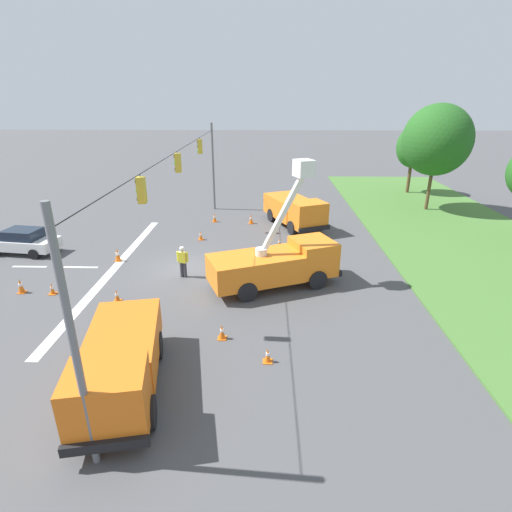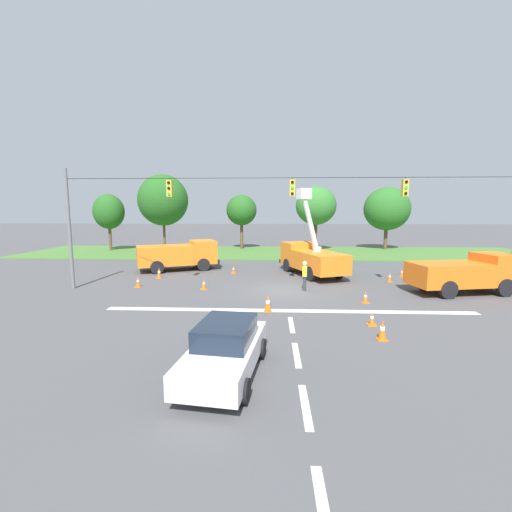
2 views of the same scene
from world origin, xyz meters
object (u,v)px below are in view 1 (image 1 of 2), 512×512
Objects in this scene: tree_far_west at (413,147)px; road_worker at (183,260)px; sedan_white at (23,241)px; tree_west at (437,140)px; traffic_cone_mid_left at (268,355)px; utility_truck_support_near at (295,210)px; utility_truck_bucket_lift at (277,262)px; traffic_cone_foreground_right at (215,218)px; traffic_cone_mid_right at (52,289)px; traffic_cone_near_bucket at (201,235)px; traffic_cone_far_left at (222,332)px; traffic_cone_foreground_left at (21,286)px; traffic_cone_centre_line at (117,296)px; traffic_cone_lane_edge_a at (117,255)px; utility_truck_support_far at (119,363)px; traffic_cone_far_right at (251,219)px; traffic_cone_lane_edge_b at (279,243)px.

tree_far_west is 28.20m from road_worker.
sedan_white is at bearing -59.40° from tree_far_west.
traffic_cone_mid_left is (21.60, -13.69, -5.58)m from tree_west.
utility_truck_bucket_lift is at bearing -8.63° from utility_truck_support_near.
traffic_cone_foreground_right is at bearing 177.61° from road_worker.
road_worker is 2.97× the size of traffic_cone_mid_right.
utility_truck_support_near is 10.16× the size of traffic_cone_near_bucket.
sedan_white is 6.76× the size of traffic_cone_far_left.
sedan_white is 6.39× the size of traffic_cone_foreground_right.
traffic_cone_centre_line is at bearing 81.50° from traffic_cone_foreground_left.
utility_truck_support_near is (-10.31, 1.57, -0.09)m from utility_truck_bucket_lift.
traffic_cone_lane_edge_a is at bearing -56.66° from utility_truck_support_near.
sedan_white is (-4.24, -15.76, -0.56)m from utility_truck_bucket_lift.
tree_west is at bearing 141.65° from utility_truck_support_far.
traffic_cone_foreground_left is 16.34m from traffic_cone_far_right.
traffic_cone_near_bucket is 0.80× the size of traffic_cone_lane_edge_a.
sedan_white reaches higher than traffic_cone_near_bucket.
traffic_cone_mid_left and traffic_cone_mid_right have the same top height.
sedan_white is (10.88, -28.98, -5.07)m from tree_west.
traffic_cone_far_left is (3.72, 8.88, 0.04)m from traffic_cone_mid_right.
utility_truck_support_far is 10.79× the size of traffic_cone_mid_left.
traffic_cone_foreground_right is 18.17m from traffic_cone_mid_left.
tree_west is at bearing 102.36° from traffic_cone_foreground_right.
road_worker is 6.55m from traffic_cone_far_left.
road_worker is 10.31m from traffic_cone_foreground_right.
sedan_white reaches higher than traffic_cone_mid_right.
tree_far_west reaches higher than traffic_cone_far_left.
traffic_cone_lane_edge_a reaches higher than traffic_cone_foreground_left.
traffic_cone_lane_edge_b is at bearing -54.18° from tree_west.
traffic_cone_mid_left is at bearing 4.24° from traffic_cone_far_right.
tree_west is at bearing 138.84° from utility_truck_bucket_lift.
tree_west is at bearing 123.86° from traffic_cone_mid_right.
traffic_cone_centre_line is (-3.04, -5.38, -0.02)m from traffic_cone_far_left.
traffic_cone_foreground_right is 13.51m from traffic_cone_centre_line.
sedan_white is 18.67m from traffic_cone_mid_left.
traffic_cone_foreground_right is at bearing -60.30° from tree_far_west.
sedan_white is at bearing -84.48° from traffic_cone_lane_edge_b.
traffic_cone_lane_edge_b is (1.20, 5.35, -0.04)m from traffic_cone_near_bucket.
traffic_cone_centre_line is (0.76, 5.12, -0.08)m from traffic_cone_foreground_left.
utility_truck_support_far is at bearing -69.63° from traffic_cone_mid_left.
utility_truck_support_far is at bearing 20.13° from traffic_cone_lane_edge_a.
tree_far_west is 11.11× the size of traffic_cone_lane_edge_b.
traffic_cone_far_right is at bearing 169.54° from utility_truck_support_far.
tree_west is at bearing 125.82° from traffic_cone_lane_edge_b.
traffic_cone_mid_right is at bearing 86.84° from traffic_cone_foreground_left.
traffic_cone_far_left is (9.23, 13.43, -0.47)m from sedan_white.
utility_truck_bucket_lift is at bearing 22.43° from traffic_cone_foreground_right.
traffic_cone_foreground_right is 9.45m from traffic_cone_lane_edge_a.
utility_truck_support_far is 19.43m from traffic_cone_far_right.
traffic_cone_foreground_right is at bearing 178.08° from utility_truck_support_far.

